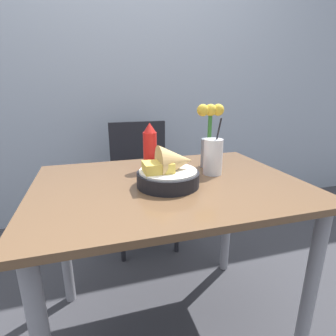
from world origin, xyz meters
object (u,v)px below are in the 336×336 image
(chair_far_window, at_px, (141,172))
(flower_vase, at_px, (209,136))
(drink_cup, at_px, (213,158))
(ketchup_bottle, at_px, (150,147))
(food_basket, at_px, (170,171))

(chair_far_window, xyz_separation_m, flower_vase, (0.19, -0.68, 0.36))
(chair_far_window, relative_size, drink_cup, 3.54)
(ketchup_bottle, bearing_deg, chair_far_window, 83.50)
(ketchup_bottle, xyz_separation_m, drink_cup, (0.24, -0.13, -0.03))
(chair_far_window, xyz_separation_m, drink_cup, (0.16, -0.78, 0.29))
(chair_far_window, bearing_deg, drink_cup, -78.17)
(chair_far_window, distance_m, drink_cup, 0.85)
(food_basket, xyz_separation_m, ketchup_bottle, (-0.03, 0.21, 0.05))
(flower_vase, bearing_deg, drink_cup, -105.43)
(food_basket, xyz_separation_m, drink_cup, (0.21, 0.08, 0.01))
(chair_far_window, xyz_separation_m, ketchup_bottle, (-0.07, -0.65, 0.32))
(chair_far_window, relative_size, food_basket, 3.65)
(flower_vase, bearing_deg, chair_far_window, 105.77)
(chair_far_window, height_order, flower_vase, flower_vase)
(drink_cup, bearing_deg, food_basket, -158.62)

